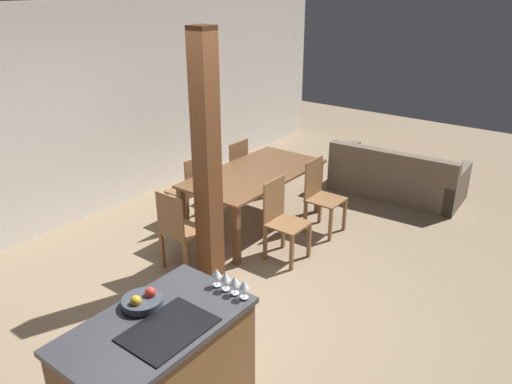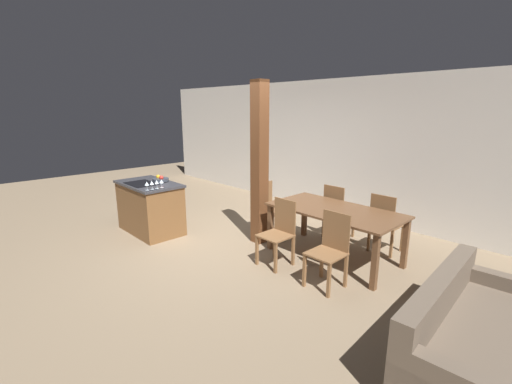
% 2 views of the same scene
% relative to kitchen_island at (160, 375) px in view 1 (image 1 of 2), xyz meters
% --- Properties ---
extents(ground_plane, '(16.00, 16.00, 0.00)m').
position_rel_kitchen_island_xyz_m(ground_plane, '(1.36, 0.49, -0.44)').
color(ground_plane, '#847056').
extents(wall_back, '(11.20, 0.08, 2.70)m').
position_rel_kitchen_island_xyz_m(wall_back, '(1.36, 3.37, 0.91)').
color(wall_back, silver).
rests_on(wall_back, ground_plane).
extents(kitchen_island, '(1.24, 0.73, 0.89)m').
position_rel_kitchen_island_xyz_m(kitchen_island, '(0.00, 0.00, 0.00)').
color(kitchen_island, brown).
rests_on(kitchen_island, ground_plane).
extents(fruit_bowl, '(0.28, 0.28, 0.11)m').
position_rel_kitchen_island_xyz_m(fruit_bowl, '(0.07, 0.20, 0.48)').
color(fruit_bowl, '#383D47').
rests_on(fruit_bowl, kitchen_island).
extents(wine_glass_near, '(0.07, 0.07, 0.13)m').
position_rel_kitchen_island_xyz_m(wine_glass_near, '(0.55, -0.29, 0.55)').
color(wine_glass_near, silver).
rests_on(wine_glass_near, kitchen_island).
extents(wine_glass_middle, '(0.07, 0.07, 0.13)m').
position_rel_kitchen_island_xyz_m(wine_glass_middle, '(0.55, -0.21, 0.55)').
color(wine_glass_middle, silver).
rests_on(wine_glass_middle, kitchen_island).
extents(wine_glass_far, '(0.07, 0.07, 0.13)m').
position_rel_kitchen_island_xyz_m(wine_glass_far, '(0.55, -0.13, 0.55)').
color(wine_glass_far, silver).
rests_on(wine_glass_far, kitchen_island).
extents(wine_glass_end, '(0.07, 0.07, 0.13)m').
position_rel_kitchen_island_xyz_m(wine_glass_end, '(0.55, -0.04, 0.55)').
color(wine_glass_end, silver).
rests_on(wine_glass_end, kitchen_island).
extents(dining_table, '(1.85, 0.96, 0.74)m').
position_rel_kitchen_island_xyz_m(dining_table, '(2.85, 1.39, 0.20)').
color(dining_table, brown).
rests_on(dining_table, ground_plane).
extents(dining_chair_near_left, '(0.40, 0.40, 0.91)m').
position_rel_kitchen_island_xyz_m(dining_chair_near_left, '(2.43, 0.68, 0.03)').
color(dining_chair_near_left, brown).
rests_on(dining_chair_near_left, ground_plane).
extents(dining_chair_near_right, '(0.40, 0.40, 0.91)m').
position_rel_kitchen_island_xyz_m(dining_chair_near_right, '(3.27, 0.68, 0.03)').
color(dining_chair_near_right, brown).
rests_on(dining_chair_near_right, ground_plane).
extents(dining_chair_far_left, '(0.40, 0.40, 0.91)m').
position_rel_kitchen_island_xyz_m(dining_chair_far_left, '(2.43, 2.09, 0.03)').
color(dining_chair_far_left, brown).
rests_on(dining_chair_far_left, ground_plane).
extents(dining_chair_far_right, '(0.40, 0.40, 0.91)m').
position_rel_kitchen_island_xyz_m(dining_chair_far_right, '(3.27, 2.09, 0.03)').
color(dining_chair_far_right, brown).
rests_on(dining_chair_far_right, ground_plane).
extents(dining_chair_head_end, '(0.40, 0.40, 0.91)m').
position_rel_kitchen_island_xyz_m(dining_chair_head_end, '(1.55, 1.39, 0.03)').
color(dining_chair_head_end, brown).
rests_on(dining_chair_head_end, ground_plane).
extents(couch, '(0.97, 1.87, 0.74)m').
position_rel_kitchen_island_xyz_m(couch, '(4.93, 0.38, -0.19)').
color(couch, brown).
rests_on(couch, ground_plane).
extents(timber_post, '(0.21, 0.21, 2.54)m').
position_rel_kitchen_island_xyz_m(timber_post, '(1.66, 1.06, 0.83)').
color(timber_post, brown).
rests_on(timber_post, ground_plane).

